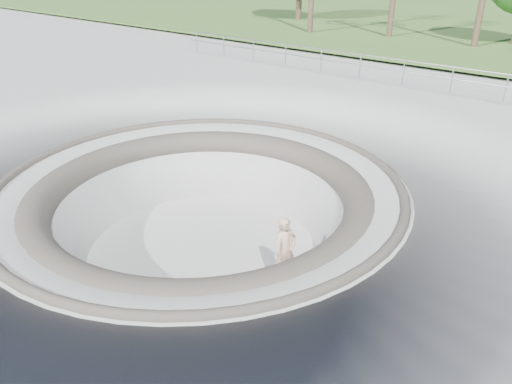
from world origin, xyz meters
TOP-DOWN VIEW (x-y plane):
  - ground at (0.00, 0.00)m, footprint 180.00×180.00m
  - skate_bowl at (0.00, 0.00)m, footprint 14.00×14.00m
  - safety_railing at (0.00, 12.00)m, footprint 25.00×0.06m
  - skateboard at (2.56, 0.14)m, footprint 0.75×0.25m
  - skater at (2.56, 0.14)m, footprint 0.51×0.67m

SIDE VIEW (x-z plane):
  - skateboard at x=2.56m, z-range -1.88..-1.80m
  - skate_bowl at x=0.00m, z-range -3.88..0.22m
  - skater at x=2.56m, z-range -1.82..-0.17m
  - ground at x=0.00m, z-range 0.00..0.00m
  - safety_railing at x=0.00m, z-range 0.18..1.20m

